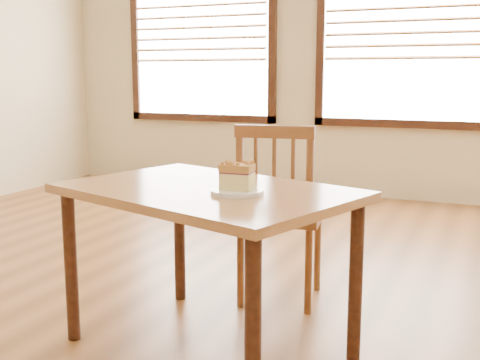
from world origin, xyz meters
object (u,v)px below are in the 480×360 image
object	(u,v)px
cafe_chair_main	(280,212)
plate	(237,192)
cafe_table_main	(207,209)
cake_slice	(237,176)

from	to	relation	value
cafe_chair_main	plate	distance (m)	0.80
cafe_table_main	plate	xyz separation A→B (m)	(0.18, -0.08, 0.10)
cafe_table_main	cake_slice	world-z (taller)	cake_slice
cafe_table_main	plate	size ratio (longest dim) A/B	6.51
cafe_table_main	plate	distance (m)	0.22
plate	cake_slice	bearing A→B (deg)	-138.66
cafe_chair_main	cake_slice	distance (m)	0.83
cake_slice	cafe_chair_main	bearing A→B (deg)	90.69
cafe_chair_main	cake_slice	size ratio (longest dim) A/B	6.98
cafe_table_main	cafe_chair_main	xyz separation A→B (m)	(0.10, 0.68, -0.15)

